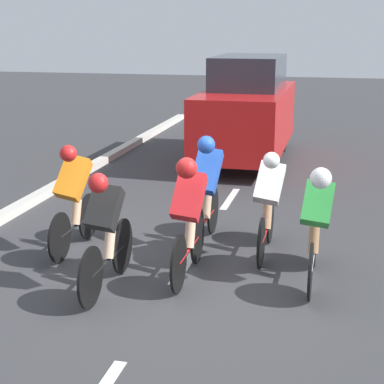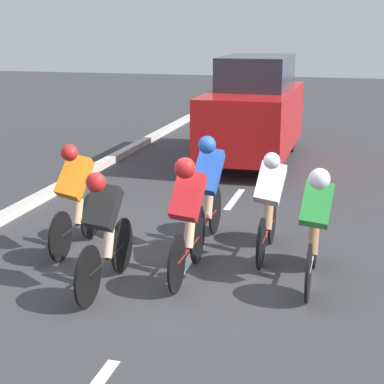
{
  "view_description": "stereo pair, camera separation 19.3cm",
  "coord_description": "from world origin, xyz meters",
  "views": [
    {
      "loc": [
        -1.82,
        7.06,
        2.97
      ],
      "look_at": [
        -0.07,
        -0.37,
        0.95
      ],
      "focal_mm": 60.0,
      "sensor_mm": 36.0,
      "label": 1
    },
    {
      "loc": [
        -2.01,
        7.01,
        2.97
      ],
      "look_at": [
        -0.07,
        -0.37,
        0.95
      ],
      "focal_mm": 60.0,
      "sensor_mm": 36.0,
      "label": 2
    }
  ],
  "objects": [
    {
      "name": "ground_plane",
      "position": [
        0.0,
        0.0,
        0.0
      ],
      "size": [
        60.0,
        60.0,
        0.0
      ],
      "primitive_type": "plane",
      "color": "#38383A"
    },
    {
      "name": "lane_stripe_mid",
      "position": [
        0.0,
        -0.37,
        0.0
      ],
      "size": [
        0.12,
        1.4,
        0.01
      ],
      "primitive_type": "cube",
      "color": "white",
      "rests_on": "ground"
    },
    {
      "name": "lane_stripe_far",
      "position": [
        0.0,
        -3.57,
        0.0
      ],
      "size": [
        0.12,
        1.4,
        0.01
      ],
      "primitive_type": "cube",
      "color": "white",
      "rests_on": "ground"
    },
    {
      "name": "cyclist_red",
      "position": [
        -0.14,
        0.11,
        0.82
      ],
      "size": [
        0.38,
        1.63,
        1.53
      ],
      "color": "black",
      "rests_on": "ground"
    },
    {
      "name": "cyclist_green",
      "position": [
        -1.6,
        -0.06,
        0.78
      ],
      "size": [
        0.37,
        1.7,
        1.46
      ],
      "color": "black",
      "rests_on": "ground"
    },
    {
      "name": "cyclist_white",
      "position": [
        -0.96,
        -0.88,
        0.75
      ],
      "size": [
        0.4,
        1.64,
        1.44
      ],
      "color": "black",
      "rests_on": "ground"
    },
    {
      "name": "cyclist_black",
      "position": [
        0.68,
        0.67,
        0.75
      ],
      "size": [
        0.37,
        1.7,
        1.44
      ],
      "color": "black",
      "rests_on": "ground"
    },
    {
      "name": "cyclist_orange",
      "position": [
        1.55,
        -0.47,
        0.79
      ],
      "size": [
        0.42,
        1.61,
        1.5
      ],
      "color": "black",
      "rests_on": "ground"
    },
    {
      "name": "cyclist_blue",
      "position": [
        -0.1,
        -1.07,
        0.83
      ],
      "size": [
        0.39,
        1.72,
        1.57
      ],
      "color": "black",
      "rests_on": "ground"
    },
    {
      "name": "support_car",
      "position": [
        0.21,
        -6.77,
        1.13
      ],
      "size": [
        1.7,
        4.44,
        2.28
      ],
      "color": "black",
      "rests_on": "ground"
    }
  ]
}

